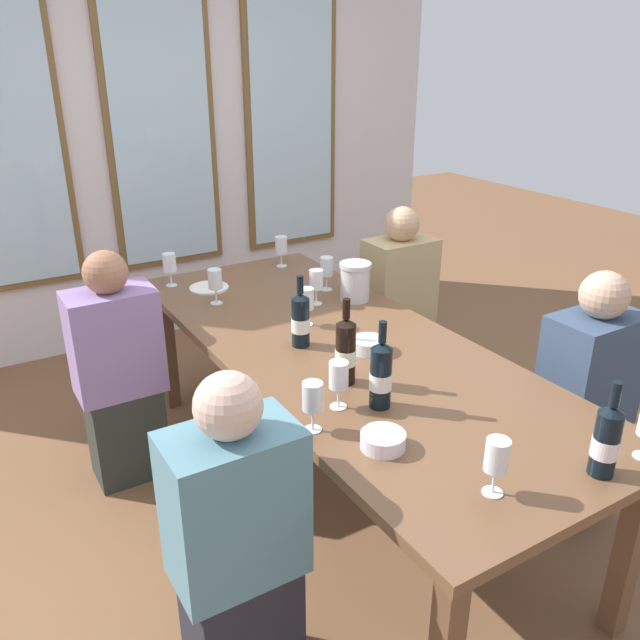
{
  "coord_description": "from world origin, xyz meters",
  "views": [
    {
      "loc": [
        -1.34,
        -2.04,
        1.89
      ],
      "look_at": [
        0.0,
        0.18,
        0.79
      ],
      "focal_mm": 36.19,
      "sensor_mm": 36.0,
      "label": 1
    }
  ],
  "objects_px": {
    "wine_glass_3": "(215,281)",
    "seated_person_2": "(237,550)",
    "wine_glass_4": "(316,281)",
    "wine_glass_8": "(170,264)",
    "white_plate_0": "(209,288)",
    "wine_bottle_1": "(301,320)",
    "wine_bottle_3": "(606,440)",
    "wine_bottle_0": "(346,351)",
    "wine_glass_0": "(497,457)",
    "wine_glass_6": "(327,268)",
    "seated_person_1": "(398,309)",
    "dining_table": "(342,359)",
    "metal_pitcher": "(355,281)",
    "tasting_bowl_1": "(369,345)",
    "seated_person_3": "(584,406)",
    "wine_bottle_2": "(381,375)",
    "seated_person_0": "(119,375)",
    "wine_glass_9": "(281,246)",
    "wine_glass_7": "(306,300)",
    "tasting_bowl_0": "(383,440)",
    "wine_glass_5": "(313,399)"
  },
  "relations": [
    {
      "from": "wine_bottle_1",
      "to": "wine_glass_0",
      "type": "xyz_separation_m",
      "value": [
        -0.02,
        -1.12,
        0.0
      ]
    },
    {
      "from": "wine_glass_4",
      "to": "wine_glass_8",
      "type": "height_order",
      "value": "same"
    },
    {
      "from": "dining_table",
      "to": "seated_person_3",
      "type": "relative_size",
      "value": 2.23
    },
    {
      "from": "wine_bottle_1",
      "to": "wine_bottle_3",
      "type": "xyz_separation_m",
      "value": [
        0.32,
        -1.22,
        -0.0
      ]
    },
    {
      "from": "tasting_bowl_0",
      "to": "wine_glass_5",
      "type": "bearing_deg",
      "value": 124.65
    },
    {
      "from": "wine_glass_7",
      "to": "wine_glass_4",
      "type": "bearing_deg",
      "value": 49.54
    },
    {
      "from": "wine_bottle_3",
      "to": "wine_glass_6",
      "type": "height_order",
      "value": "wine_bottle_3"
    },
    {
      "from": "metal_pitcher",
      "to": "tasting_bowl_1",
      "type": "bearing_deg",
      "value": -118.3
    },
    {
      "from": "wine_bottle_0",
      "to": "seated_person_3",
      "type": "xyz_separation_m",
      "value": [
        0.95,
        -0.36,
        -0.34
      ]
    },
    {
      "from": "dining_table",
      "to": "wine_glass_3",
      "type": "bearing_deg",
      "value": 110.16
    },
    {
      "from": "dining_table",
      "to": "wine_glass_8",
      "type": "xyz_separation_m",
      "value": [
        -0.37,
        1.08,
        0.18
      ]
    },
    {
      "from": "wine_glass_6",
      "to": "seated_person_2",
      "type": "height_order",
      "value": "seated_person_2"
    },
    {
      "from": "tasting_bowl_1",
      "to": "seated_person_0",
      "type": "bearing_deg",
      "value": 139.02
    },
    {
      "from": "metal_pitcher",
      "to": "seated_person_0",
      "type": "height_order",
      "value": "seated_person_0"
    },
    {
      "from": "wine_glass_9",
      "to": "wine_glass_3",
      "type": "bearing_deg",
      "value": -147.48
    },
    {
      "from": "wine_glass_8",
      "to": "wine_glass_0",
      "type": "bearing_deg",
      "value": -84.64
    },
    {
      "from": "wine_glass_5",
      "to": "wine_glass_6",
      "type": "relative_size",
      "value": 1.0
    },
    {
      "from": "seated_person_1",
      "to": "wine_glass_0",
      "type": "bearing_deg",
      "value": -119.88
    },
    {
      "from": "wine_bottle_3",
      "to": "wine_bottle_0",
      "type": "bearing_deg",
      "value": 111.28
    },
    {
      "from": "wine_glass_5",
      "to": "wine_glass_6",
      "type": "distance_m",
      "value": 1.32
    },
    {
      "from": "wine_bottle_0",
      "to": "tasting_bowl_1",
      "type": "bearing_deg",
      "value": 36.97
    },
    {
      "from": "wine_bottle_0",
      "to": "seated_person_3",
      "type": "relative_size",
      "value": 0.3
    },
    {
      "from": "wine_bottle_2",
      "to": "seated_person_0",
      "type": "bearing_deg",
      "value": 119.29
    },
    {
      "from": "wine_glass_6",
      "to": "seated_person_2",
      "type": "xyz_separation_m",
      "value": [
        -1.08,
        -1.25,
        -0.33
      ]
    },
    {
      "from": "white_plate_0",
      "to": "wine_bottle_1",
      "type": "distance_m",
      "value": 0.85
    },
    {
      "from": "tasting_bowl_0",
      "to": "dining_table",
      "type": "bearing_deg",
      "value": 66.76
    },
    {
      "from": "wine_glass_3",
      "to": "seated_person_3",
      "type": "bearing_deg",
      "value": -52.18
    },
    {
      "from": "wine_glass_7",
      "to": "seated_person_1",
      "type": "xyz_separation_m",
      "value": [
        0.8,
        0.36,
        -0.34
      ]
    },
    {
      "from": "white_plate_0",
      "to": "tasting_bowl_1",
      "type": "bearing_deg",
      "value": -74.95
    },
    {
      "from": "wine_glass_3",
      "to": "seated_person_2",
      "type": "bearing_deg",
      "value": -110.88
    },
    {
      "from": "dining_table",
      "to": "white_plate_0",
      "type": "bearing_deg",
      "value": 103.01
    },
    {
      "from": "wine_glass_7",
      "to": "wine_glass_9",
      "type": "bearing_deg",
      "value": 69.48
    },
    {
      "from": "tasting_bowl_0",
      "to": "seated_person_3",
      "type": "xyz_separation_m",
      "value": [
        1.08,
        0.06,
        -0.24
      ]
    },
    {
      "from": "dining_table",
      "to": "white_plate_0",
      "type": "distance_m",
      "value": 0.96
    },
    {
      "from": "tasting_bowl_1",
      "to": "wine_glass_3",
      "type": "xyz_separation_m",
      "value": [
        -0.33,
        0.82,
        0.09
      ]
    },
    {
      "from": "wine_glass_4",
      "to": "wine_glass_3",
      "type": "bearing_deg",
      "value": 148.04
    },
    {
      "from": "wine_glass_0",
      "to": "seated_person_3",
      "type": "height_order",
      "value": "seated_person_3"
    },
    {
      "from": "wine_glass_8",
      "to": "seated_person_1",
      "type": "bearing_deg",
      "value": -21.49
    },
    {
      "from": "tasting_bowl_1",
      "to": "seated_person_2",
      "type": "height_order",
      "value": "seated_person_2"
    },
    {
      "from": "wine_bottle_1",
      "to": "wine_glass_4",
      "type": "distance_m",
      "value": 0.48
    },
    {
      "from": "seated_person_1",
      "to": "seated_person_3",
      "type": "distance_m",
      "value": 1.26
    },
    {
      "from": "wine_bottle_1",
      "to": "wine_glass_3",
      "type": "distance_m",
      "value": 0.64
    },
    {
      "from": "wine_bottle_0",
      "to": "wine_glass_3",
      "type": "height_order",
      "value": "wine_bottle_0"
    },
    {
      "from": "white_plate_0",
      "to": "wine_bottle_0",
      "type": "height_order",
      "value": "wine_bottle_0"
    },
    {
      "from": "wine_bottle_2",
      "to": "wine_glass_5",
      "type": "distance_m",
      "value": 0.28
    },
    {
      "from": "wine_glass_4",
      "to": "wine_glass_8",
      "type": "bearing_deg",
      "value": 129.85
    },
    {
      "from": "wine_glass_4",
      "to": "wine_bottle_1",
      "type": "bearing_deg",
      "value": -128.54
    },
    {
      "from": "tasting_bowl_0",
      "to": "wine_glass_7",
      "type": "height_order",
      "value": "wine_glass_7"
    },
    {
      "from": "tasting_bowl_0",
      "to": "seated_person_2",
      "type": "relative_size",
      "value": 0.13
    },
    {
      "from": "wine_glass_3",
      "to": "wine_glass_8",
      "type": "xyz_separation_m",
      "value": [
        -0.1,
        0.36,
        -0.0
      ]
    }
  ]
}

